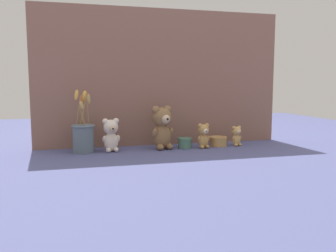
# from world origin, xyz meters

# --- Properties ---
(ground_plane) EXTENTS (4.00, 4.00, 0.00)m
(ground_plane) POSITION_xyz_m (0.00, 0.00, 0.00)
(ground_plane) COLOR #4C5184
(backdrop_wall) EXTENTS (1.45, 0.02, 0.79)m
(backdrop_wall) POSITION_xyz_m (0.00, 0.17, 0.39)
(backdrop_wall) COLOR #845B4C
(backdrop_wall) RESTS_ON ground
(teddy_bear_large) EXTENTS (0.13, 0.12, 0.24)m
(teddy_bear_large) POSITION_xyz_m (-0.03, 0.02, 0.13)
(teddy_bear_large) COLOR olive
(teddy_bear_large) RESTS_ON ground
(teddy_bear_medium) EXTENTS (0.10, 0.09, 0.18)m
(teddy_bear_medium) POSITION_xyz_m (-0.31, 0.01, 0.09)
(teddy_bear_medium) COLOR beige
(teddy_bear_medium) RESTS_ON ground
(teddy_bear_small) EXTENTS (0.08, 0.07, 0.14)m
(teddy_bear_small) POSITION_xyz_m (0.20, -0.01, 0.07)
(teddy_bear_small) COLOR tan
(teddy_bear_small) RESTS_ON ground
(teddy_bear_tiny) EXTENTS (0.07, 0.06, 0.12)m
(teddy_bear_tiny) POSITION_xyz_m (0.41, 0.01, 0.06)
(teddy_bear_tiny) COLOR tan
(teddy_bear_tiny) RESTS_ON ground
(flower_vase) EXTENTS (0.12, 0.13, 0.33)m
(flower_vase) POSITION_xyz_m (-0.46, 0.03, 0.09)
(flower_vase) COLOR slate
(flower_vase) RESTS_ON ground
(decorative_tin_tall) EXTENTS (0.10, 0.10, 0.05)m
(decorative_tin_tall) POSITION_xyz_m (0.30, 0.03, 0.03)
(decorative_tin_tall) COLOR tan
(decorative_tin_tall) RESTS_ON ground
(decorative_tin_short) EXTENTS (0.08, 0.08, 0.06)m
(decorative_tin_short) POSITION_xyz_m (0.10, 0.02, 0.03)
(decorative_tin_short) COLOR #47705B
(decorative_tin_short) RESTS_ON ground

